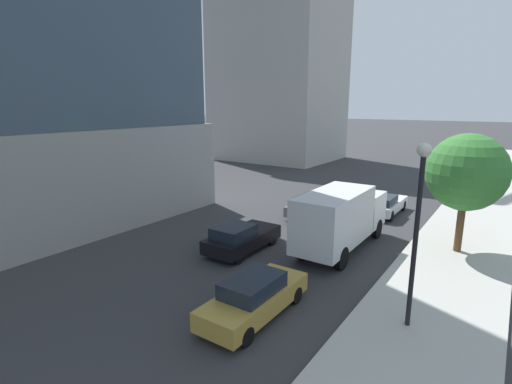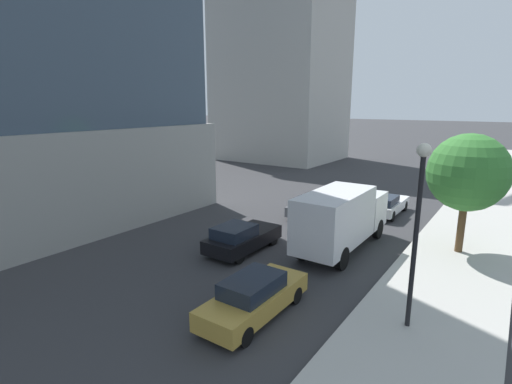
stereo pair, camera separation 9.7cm
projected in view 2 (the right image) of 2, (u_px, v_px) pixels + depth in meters
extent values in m
cube|color=#B2AFA8|center=(438.00, 300.00, 14.83)|extent=(4.70, 120.00, 0.15)
cube|color=#B2AFA8|center=(281.00, 67.00, 51.50)|extent=(15.26, 12.64, 24.64)
cube|color=red|center=(298.00, 24.00, 44.95)|extent=(0.90, 0.90, 33.24)
cylinder|color=black|center=(415.00, 245.00, 12.35)|extent=(0.16, 0.16, 5.75)
sphere|color=silver|center=(424.00, 150.00, 11.67)|extent=(0.44, 0.44, 0.44)
cylinder|color=brown|center=(461.00, 226.00, 19.23)|extent=(0.36, 0.36, 2.64)
sphere|color=#387F33|center=(468.00, 172.00, 18.62)|extent=(3.79, 3.79, 3.79)
cube|color=slate|center=(313.00, 206.00, 26.39)|extent=(1.78, 4.78, 0.65)
cube|color=#19212D|center=(311.00, 199.00, 25.98)|extent=(1.49, 2.22, 0.48)
cylinder|color=black|center=(314.00, 204.00, 28.19)|extent=(0.22, 0.63, 0.63)
cylinder|color=black|center=(334.00, 207.00, 27.32)|extent=(0.22, 0.63, 0.63)
cylinder|color=black|center=(292.00, 214.00, 25.59)|extent=(0.22, 0.63, 0.63)
cylinder|color=black|center=(313.00, 218.00, 24.72)|extent=(0.22, 0.63, 0.63)
cube|color=black|center=(243.00, 239.00, 19.93)|extent=(1.94, 4.47, 0.68)
cube|color=#19212D|center=(234.00, 231.00, 19.19)|extent=(1.63, 2.01, 0.56)
cylinder|color=black|center=(247.00, 233.00, 21.69)|extent=(0.22, 0.66, 0.66)
cylinder|color=black|center=(273.00, 239.00, 20.74)|extent=(0.22, 0.66, 0.66)
cylinder|color=black|center=(212.00, 250.00, 19.26)|extent=(0.22, 0.66, 0.66)
cylinder|color=black|center=(239.00, 257.00, 18.31)|extent=(0.22, 0.66, 0.66)
cube|color=silver|center=(388.00, 205.00, 26.55)|extent=(1.76, 4.65, 0.63)
cube|color=#19212D|center=(384.00, 200.00, 25.69)|extent=(1.48, 2.13, 0.50)
cylinder|color=black|center=(383.00, 203.00, 28.31)|extent=(0.22, 0.71, 0.71)
cylinder|color=black|center=(405.00, 206.00, 27.45)|extent=(0.22, 0.71, 0.71)
cylinder|color=black|center=(369.00, 212.00, 25.78)|extent=(0.22, 0.71, 0.71)
cylinder|color=black|center=(392.00, 216.00, 24.91)|extent=(0.22, 0.71, 0.71)
cube|color=#AD8938|center=(255.00, 300.00, 13.72)|extent=(1.75, 4.78, 0.69)
cube|color=#19212D|center=(252.00, 285.00, 13.48)|extent=(1.47, 2.32, 0.56)
cylinder|color=black|center=(262.00, 285.00, 15.52)|extent=(0.22, 0.66, 0.66)
cylinder|color=black|center=(296.00, 295.00, 14.66)|extent=(0.22, 0.66, 0.66)
cylinder|color=black|center=(208.00, 321.00, 12.92)|extent=(0.22, 0.66, 0.66)
cylinder|color=black|center=(245.00, 336.00, 12.06)|extent=(0.22, 0.66, 0.66)
cube|color=silver|center=(362.00, 208.00, 22.11)|extent=(2.29, 2.13, 1.89)
cube|color=silver|center=(335.00, 218.00, 18.93)|extent=(2.29, 5.32, 2.61)
cylinder|color=black|center=(344.00, 223.00, 22.91)|extent=(0.30, 1.09, 1.09)
cylinder|color=black|center=(378.00, 229.00, 21.79)|extent=(0.30, 1.09, 1.09)
cylinder|color=black|center=(303.00, 249.00, 18.74)|extent=(0.30, 1.09, 1.09)
cylinder|color=black|center=(342.00, 258.00, 17.62)|extent=(0.30, 1.09, 1.09)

